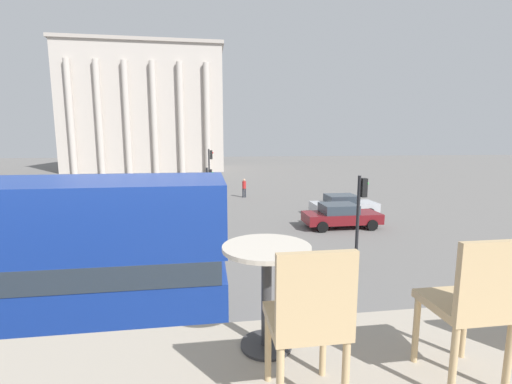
{
  "coord_description": "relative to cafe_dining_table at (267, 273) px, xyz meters",
  "views": [
    {
      "loc": [
        0.8,
        -2.53,
        4.86
      ],
      "look_at": [
        3.36,
        15.29,
        2.12
      ],
      "focal_mm": 24.0,
      "sensor_mm": 36.0,
      "label": 1
    }
  ],
  "objects": [
    {
      "name": "traffic_light_near",
      "position": [
        5.24,
        9.65,
        -1.62
      ],
      "size": [
        0.42,
        0.24,
        3.57
      ],
      "color": "black",
      "rests_on": "ground_plane"
    },
    {
      "name": "car_maroon",
      "position": [
        6.96,
        15.66,
        -3.26
      ],
      "size": [
        4.2,
        1.93,
        1.35
      ],
      "rotation": [
        0.0,
        0.0,
        3.2
      ],
      "color": "black",
      "rests_on": "ground_plane"
    },
    {
      "name": "cafe_dining_table",
      "position": [
        0.0,
        0.0,
        0.0
      ],
      "size": [
        0.6,
        0.6,
        0.73
      ],
      "color": "#2D2D30",
      "rests_on": "cafe_floor_slab"
    },
    {
      "name": "pedestrian_white",
      "position": [
        -0.7,
        25.91,
        -2.98
      ],
      "size": [
        0.32,
        0.32,
        1.7
      ],
      "rotation": [
        0.0,
        0.0,
        4.1
      ],
      "color": "#282B33",
      "rests_on": "ground_plane"
    },
    {
      "name": "pedestrian_black",
      "position": [
        -5.21,
        27.69,
        -2.98
      ],
      "size": [
        0.32,
        0.32,
        1.72
      ],
      "rotation": [
        0.0,
        0.0,
        3.78
      ],
      "color": "#282B33",
      "rests_on": "ground_plane"
    },
    {
      "name": "traffic_light_mid",
      "position": [
        -0.32,
        16.82,
        -1.75
      ],
      "size": [
        0.42,
        0.24,
        3.36
      ],
      "color": "black",
      "rests_on": "ground_plane"
    },
    {
      "name": "cafe_chair_0",
      "position": [
        0.12,
        -0.58,
        -0.02
      ],
      "size": [
        0.4,
        0.4,
        0.91
      ],
      "rotation": [
        0.0,
        0.0,
        -0.04
      ],
      "color": "tan",
      "rests_on": "cafe_floor_slab"
    },
    {
      "name": "pedestrian_red",
      "position": [
        2.72,
        26.6,
        -3.05
      ],
      "size": [
        0.32,
        0.32,
        1.6
      ],
      "rotation": [
        0.0,
        0.0,
        0.16
      ],
      "color": "#282B33",
      "rests_on": "ground_plane"
    },
    {
      "name": "traffic_light_far",
      "position": [
        -0.16,
        24.95,
        -1.26
      ],
      "size": [
        0.42,
        0.24,
        4.17
      ],
      "color": "black",
      "rests_on": "ground_plane"
    },
    {
      "name": "plaza_building_left",
      "position": [
        -9.76,
        57.0,
        5.69
      ],
      "size": [
        24.44,
        13.96,
        19.32
      ],
      "color": "#BCB2A8",
      "rests_on": "ground_plane"
    },
    {
      "name": "car_silver",
      "position": [
        8.34,
        18.67,
        -3.26
      ],
      "size": [
        4.2,
        1.93,
        1.35
      ],
      "rotation": [
        0.0,
        0.0,
        4.01
      ],
      "color": "black",
      "rests_on": "ground_plane"
    },
    {
      "name": "cafe_chair_1",
      "position": [
        1.1,
        -0.54,
        -0.02
      ],
      "size": [
        0.4,
        0.4,
        0.91
      ],
      "rotation": [
        0.0,
        0.0,
        -0.04
      ],
      "color": "tan",
      "rests_on": "cafe_floor_slab"
    }
  ]
}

